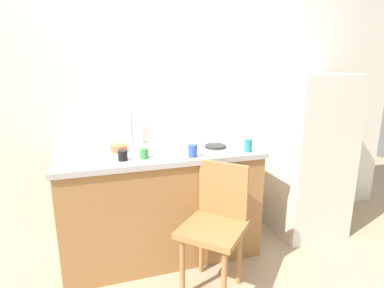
{
  "coord_description": "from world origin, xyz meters",
  "views": [
    {
      "loc": [
        -0.64,
        -1.69,
        1.56
      ],
      "look_at": [
        0.09,
        0.6,
        0.94
      ],
      "focal_mm": 29.5,
      "sensor_mm": 36.0,
      "label": 1
    }
  ],
  "objects": [
    {
      "name": "cup_black",
      "position": [
        -0.46,
        0.49,
        0.93
      ],
      "size": [
        0.07,
        0.07,
        0.07
      ],
      "primitive_type": "cylinder",
      "color": "black",
      "rests_on": "countertop"
    },
    {
      "name": "back_wall",
      "position": [
        0.0,
        1.0,
        1.34
      ],
      "size": [
        4.8,
        0.1,
        2.69
      ],
      "primitive_type": "cube",
      "color": "white",
      "rests_on": "ground_plane"
    },
    {
      "name": "faucet",
      "position": [
        -0.35,
        0.9,
        1.03
      ],
      "size": [
        0.02,
        0.02,
        0.28
      ],
      "primitive_type": "cylinder",
      "color": "#B7B7BC",
      "rests_on": "countertop"
    },
    {
      "name": "countertop",
      "position": [
        -0.16,
        0.65,
        0.87
      ],
      "size": [
        1.57,
        0.64,
        0.04
      ],
      "primitive_type": "cube",
      "color": "#B7B7BC",
      "rests_on": "cabinet_base"
    },
    {
      "name": "chair",
      "position": [
        0.11,
        0.14,
        0.5
      ],
      "size": [
        0.57,
        0.57,
        0.89
      ],
      "rotation": [
        0.0,
        0.0,
        -0.78
      ],
      "color": "#A87542",
      "rests_on": "ground_plane"
    },
    {
      "name": "dish_tray",
      "position": [
        0.04,
        0.73,
        0.92
      ],
      "size": [
        0.28,
        0.2,
        0.05
      ],
      "primitive_type": "cube",
      "color": "white",
      "rests_on": "countertop"
    },
    {
      "name": "cabinet_base",
      "position": [
        -0.16,
        0.65,
        0.43
      ],
      "size": [
        1.53,
        0.6,
        0.85
      ],
      "primitive_type": "cube",
      "color": "#A87542",
      "rests_on": "ground_plane"
    },
    {
      "name": "cup_blue",
      "position": [
        0.04,
        0.43,
        0.94
      ],
      "size": [
        0.07,
        0.07,
        0.09
      ],
      "primitive_type": "cylinder",
      "color": "blue",
      "rests_on": "countertop"
    },
    {
      "name": "terracotta_bowl",
      "position": [
        -0.47,
        0.74,
        0.92
      ],
      "size": [
        0.13,
        0.13,
        0.05
      ],
      "primitive_type": "cylinder",
      "color": "#C67042",
      "rests_on": "countertop"
    },
    {
      "name": "cup_green",
      "position": [
        -0.31,
        0.49,
        0.93
      ],
      "size": [
        0.06,
        0.06,
        0.07
      ],
      "primitive_type": "cylinder",
      "color": "green",
      "rests_on": "countertop"
    },
    {
      "name": "refrigerator",
      "position": [
        1.22,
        0.65,
        0.74
      ],
      "size": [
        0.61,
        0.6,
        1.47
      ],
      "primitive_type": "cube",
      "color": "silver",
      "rests_on": "ground_plane"
    },
    {
      "name": "hotplate",
      "position": [
        0.29,
        0.62,
        0.9
      ],
      "size": [
        0.17,
        0.17,
        0.02
      ],
      "primitive_type": "cylinder",
      "color": "#2D2D2D",
      "rests_on": "countertop"
    },
    {
      "name": "cup_teal",
      "position": [
        0.49,
        0.43,
        0.94
      ],
      "size": [
        0.06,
        0.06,
        0.1
      ],
      "primitive_type": "cylinder",
      "color": "teal",
      "rests_on": "countertop"
    }
  ]
}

